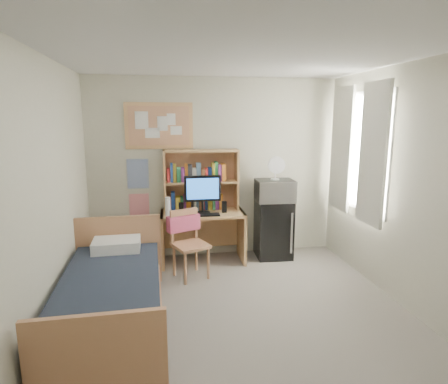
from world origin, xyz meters
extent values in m
cube|color=gray|center=(0.00, 0.00, -0.01)|extent=(3.60, 4.20, 0.02)
cube|color=silver|center=(0.00, 0.00, 2.60)|extent=(3.60, 4.20, 0.02)
cube|color=beige|center=(0.00, 2.10, 1.30)|extent=(3.60, 0.04, 2.60)
cube|color=beige|center=(0.00, -2.10, 1.30)|extent=(3.60, 0.04, 2.60)
cube|color=beige|center=(-1.80, 0.00, 1.30)|extent=(0.04, 4.20, 2.60)
cube|color=beige|center=(1.80, 0.00, 1.30)|extent=(0.04, 4.20, 2.60)
cube|color=white|center=(1.75, 1.20, 1.60)|extent=(0.10, 1.40, 1.70)
cube|color=silver|center=(1.72, 0.80, 1.60)|extent=(0.04, 0.55, 1.70)
cube|color=silver|center=(1.72, 1.60, 1.60)|extent=(0.04, 0.55, 1.70)
cube|color=tan|center=(-0.78, 2.08, 1.92)|extent=(0.94, 0.03, 0.64)
cube|color=#284DA0|center=(-1.10, 2.09, 1.25)|extent=(0.30, 0.01, 0.42)
cube|color=red|center=(-1.10, 2.09, 0.78)|extent=(0.28, 0.01, 0.36)
cube|color=tan|center=(-0.22, 1.79, 0.36)|extent=(1.18, 0.60, 0.73)
cube|color=tan|center=(-0.43, 1.27, 0.44)|extent=(0.57, 0.57, 0.88)
cube|color=black|center=(0.84, 1.83, 0.42)|extent=(0.52, 0.52, 0.85)
cube|color=black|center=(-1.28, 0.21, 0.26)|extent=(1.01, 1.95, 0.53)
cube|color=tan|center=(-0.21, 1.94, 1.16)|extent=(1.06, 0.29, 0.86)
cube|color=black|center=(-0.22, 1.73, 1.00)|extent=(0.50, 0.05, 0.53)
cube|color=black|center=(-0.22, 1.59, 0.74)|extent=(0.43, 0.14, 0.02)
cube|color=black|center=(-0.52, 1.73, 0.81)|extent=(0.07, 0.07, 0.16)
cube|color=black|center=(0.08, 1.72, 0.81)|extent=(0.07, 0.07, 0.16)
cylinder|color=white|center=(-0.70, 1.70, 0.85)|extent=(0.07, 0.07, 0.25)
cube|color=#DA537A|center=(-0.50, 1.45, 0.68)|extent=(0.45, 0.29, 0.21)
cube|color=silver|center=(0.84, 1.81, 1.00)|extent=(0.55, 0.43, 0.31)
cylinder|color=white|center=(0.84, 1.81, 1.31)|extent=(0.25, 0.25, 0.30)
cube|color=white|center=(-1.30, 0.96, 0.59)|extent=(0.54, 0.38, 0.13)
camera|label=1|loc=(-0.74, -3.29, 2.02)|focal=30.00mm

